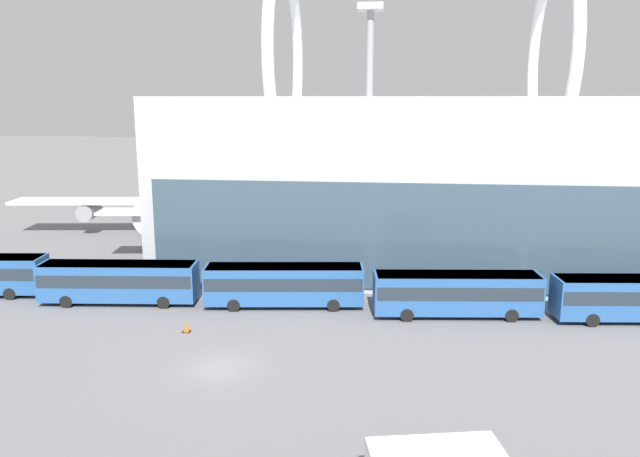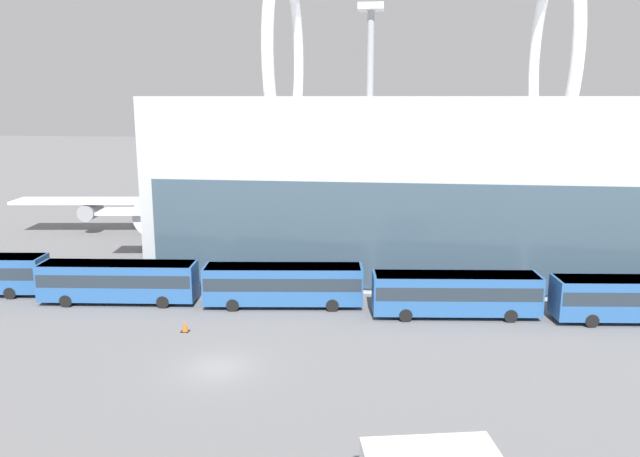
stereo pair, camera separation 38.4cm
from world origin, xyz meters
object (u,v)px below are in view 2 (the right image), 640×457
object	(u,v)px
shuttle_bus_4	(640,297)
floodlight_mast	(370,106)
shuttle_bus_1	(118,279)
shuttle_bus_3	(456,292)
traffic_cone_0	(185,326)
airliner_at_gate_near	(185,194)
shuttle_bus_2	(283,283)

from	to	relation	value
shuttle_bus_4	floodlight_mast	world-z (taller)	floodlight_mast
shuttle_bus_1	shuttle_bus_3	size ratio (longest dim) A/B	1.00
shuttle_bus_1	traffic_cone_0	world-z (taller)	shuttle_bus_1
shuttle_bus_4	floodlight_mast	size ratio (longest dim) A/B	0.50
floodlight_mast	shuttle_bus_4	bearing A→B (deg)	-41.71
shuttle_bus_3	airliner_at_gate_near	bearing A→B (deg)	132.36
floodlight_mast	traffic_cone_0	size ratio (longest dim) A/B	32.19
shuttle_bus_2	shuttle_bus_4	xyz separation A→B (m)	(26.87, -0.19, 0.00)
shuttle_bus_1	traffic_cone_0	xyz separation A→B (m)	(7.44, -5.55, -1.57)
airliner_at_gate_near	shuttle_bus_2	world-z (taller)	airliner_at_gate_near
airliner_at_gate_near	shuttle_bus_4	size ratio (longest dim) A/B	3.25
shuttle_bus_4	floodlight_mast	distance (m)	31.35
shuttle_bus_1	floodlight_mast	xyz separation A→B (m)	(19.21, 19.38, 13.58)
shuttle_bus_1	shuttle_bus_4	distance (m)	40.31
airliner_at_gate_near	shuttle_bus_3	distance (m)	40.86
shuttle_bus_2	airliner_at_gate_near	bearing A→B (deg)	116.22
shuttle_bus_1	shuttle_bus_2	bearing A→B (deg)	-2.14
airliner_at_gate_near	shuttle_bus_1	bearing A→B (deg)	-179.64
airliner_at_gate_near	shuttle_bus_1	size ratio (longest dim) A/B	3.25
shuttle_bus_2	traffic_cone_0	xyz separation A→B (m)	(-5.99, -6.32, -1.57)
shuttle_bus_1	traffic_cone_0	bearing A→B (deg)	-42.12
floodlight_mast	traffic_cone_0	distance (m)	31.45
shuttle_bus_3	shuttle_bus_4	distance (m)	13.44
airliner_at_gate_near	floodlight_mast	size ratio (longest dim) A/B	1.63
shuttle_bus_3	shuttle_bus_4	size ratio (longest dim) A/B	1.00
shuttle_bus_4	traffic_cone_0	xyz separation A→B (m)	(-32.86, -6.12, -1.57)
shuttle_bus_1	floodlight_mast	world-z (taller)	floodlight_mast
shuttle_bus_4	floodlight_mast	xyz separation A→B (m)	(-21.10, 18.81, 13.58)
shuttle_bus_4	shuttle_bus_1	bearing A→B (deg)	174.74
shuttle_bus_3	shuttle_bus_4	xyz separation A→B (m)	(13.43, 0.51, 0.00)
shuttle_bus_2	traffic_cone_0	distance (m)	8.85
shuttle_bus_2	traffic_cone_0	world-z (taller)	shuttle_bus_2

